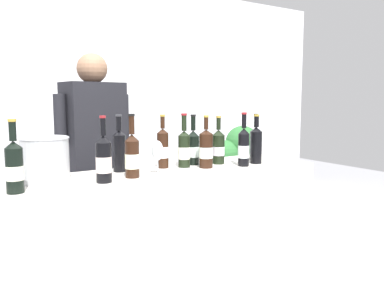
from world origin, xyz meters
name	(u,v)px	position (x,y,z in m)	size (l,w,h in m)	color
wall_back	(53,98)	(0.00, 2.60, 1.40)	(8.00, 0.10, 2.80)	white
counter	(164,251)	(0.00, 0.00, 0.49)	(1.98, 0.53, 0.97)	beige
wine_bottle_0	(163,148)	(0.06, 0.11, 1.10)	(0.07, 0.07, 0.33)	black
wine_bottle_1	(256,144)	(0.65, -0.07, 1.10)	(0.08, 0.08, 0.32)	black
wine_bottle_2	(244,147)	(0.52, -0.11, 1.10)	(0.07, 0.07, 0.34)	black
wine_bottle_3	(206,149)	(0.28, -0.03, 1.09)	(0.09, 0.09, 0.32)	black
wine_bottle_4	(104,159)	(-0.40, -0.10, 1.09)	(0.08, 0.08, 0.34)	black
wine_bottle_5	(132,156)	(-0.22, -0.06, 1.09)	(0.08, 0.08, 0.34)	black
wine_bottle_6	(14,166)	(-0.82, -0.10, 1.10)	(0.08, 0.08, 0.34)	black
wine_bottle_7	(193,147)	(0.28, 0.11, 1.09)	(0.08, 0.08, 0.32)	black
wine_bottle_8	(119,149)	(-0.22, 0.14, 1.10)	(0.07, 0.07, 0.33)	black
wine_bottle_9	(255,143)	(0.75, 0.04, 1.09)	(0.08, 0.08, 0.32)	black
wine_bottle_10	(218,147)	(0.44, 0.05, 1.09)	(0.08, 0.08, 0.31)	black
wine_bottle_11	(184,148)	(0.18, 0.06, 1.09)	(0.08, 0.08, 0.33)	black
wine_glass	(158,152)	(-0.07, -0.05, 1.10)	(0.07, 0.07, 0.19)	silver
ice_bucket	(45,159)	(-0.65, 0.07, 1.09)	(0.25, 0.25, 0.23)	silver
person_server	(95,179)	(-0.19, 0.65, 0.84)	(0.55, 0.30, 1.70)	black
potted_shrub	(234,174)	(1.33, 0.99, 0.66)	(0.55, 0.46, 1.13)	brown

